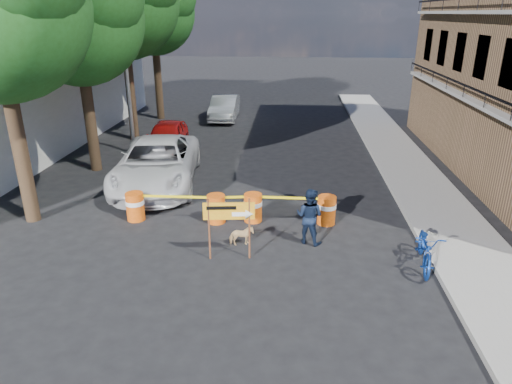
% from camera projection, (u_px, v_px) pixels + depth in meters
% --- Properties ---
extents(ground, '(120.00, 120.00, 0.00)m').
position_uv_depth(ground, '(239.00, 259.00, 12.16)').
color(ground, black).
rests_on(ground, ground).
extents(sidewalk_east, '(2.40, 40.00, 0.15)m').
position_uv_depth(sidewalk_east, '(419.00, 184.00, 17.25)').
color(sidewalk_east, gray).
rests_on(sidewalk_east, ground).
extents(tree_mid_a, '(5.25, 5.00, 8.68)m').
position_uv_depth(tree_mid_a, '(78.00, 16.00, 16.93)').
color(tree_mid_a, '#332316').
rests_on(tree_mid_a, ground).
extents(tree_far, '(5.04, 4.80, 8.84)m').
position_uv_depth(tree_far, '(154.00, 11.00, 26.13)').
color(tree_far, '#332316').
rests_on(tree_far, ground).
extents(streetlamp, '(1.25, 0.18, 8.00)m').
position_uv_depth(streetlamp, '(126.00, 56.00, 19.79)').
color(streetlamp, gray).
rests_on(streetlamp, ground).
extents(barrel_far_left, '(0.58, 0.58, 0.90)m').
position_uv_depth(barrel_far_left, '(135.00, 206.00, 14.33)').
color(barrel_far_left, '#C4470B').
rests_on(barrel_far_left, ground).
extents(barrel_mid_left, '(0.58, 0.58, 0.90)m').
position_uv_depth(barrel_mid_left, '(216.00, 208.00, 14.17)').
color(barrel_mid_left, '#C4470B').
rests_on(barrel_mid_left, ground).
extents(barrel_mid_right, '(0.58, 0.58, 0.90)m').
position_uv_depth(barrel_mid_right, '(253.00, 207.00, 14.25)').
color(barrel_mid_right, '#C4470B').
rests_on(barrel_mid_right, ground).
extents(barrel_far_right, '(0.58, 0.58, 0.90)m').
position_uv_depth(barrel_far_right, '(327.00, 210.00, 14.06)').
color(barrel_far_right, '#C4470B').
rests_on(barrel_far_right, ground).
extents(detour_sign, '(1.33, 0.27, 1.72)m').
position_uv_depth(detour_sign, '(235.00, 216.00, 11.75)').
color(detour_sign, '#592D19').
rests_on(detour_sign, ground).
extents(pedestrian, '(0.97, 0.88, 1.63)m').
position_uv_depth(pedestrian, '(309.00, 216.00, 12.78)').
color(pedestrian, black).
rests_on(pedestrian, ground).
extents(bicycle, '(0.86, 1.16, 2.03)m').
position_uv_depth(bicycle, '(428.00, 231.00, 11.48)').
color(bicycle, '#123996').
rests_on(bicycle, ground).
extents(dog, '(0.73, 0.49, 0.57)m').
position_uv_depth(dog, '(241.00, 236.00, 12.81)').
color(dog, '#E3BD82').
rests_on(dog, ground).
extents(suv_white, '(3.58, 6.47, 1.71)m').
position_uv_depth(suv_white, '(157.00, 163.00, 17.14)').
color(suv_white, silver).
rests_on(suv_white, ground).
extents(sedan_red, '(2.08, 4.36, 1.44)m').
position_uv_depth(sedan_red, '(167.00, 137.00, 21.32)').
color(sedan_red, '#9F0E0D').
rests_on(sedan_red, ground).
extents(sedan_silver, '(1.58, 4.36, 1.43)m').
position_uv_depth(sedan_silver, '(224.00, 108.00, 27.91)').
color(sedan_silver, '#9FA2A6').
rests_on(sedan_silver, ground).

